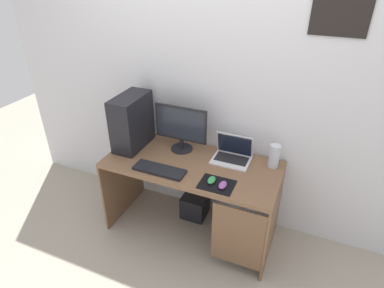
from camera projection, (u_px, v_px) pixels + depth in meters
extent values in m
plane|color=#9E9384|center=(192.00, 228.00, 3.02)|extent=(8.00, 8.00, 0.00)
cube|color=silver|center=(209.00, 82.00, 2.66)|extent=(4.00, 0.04, 2.60)
cube|color=black|center=(340.00, 15.00, 2.05)|extent=(0.36, 0.01, 0.26)
cube|color=brown|center=(192.00, 165.00, 2.67)|extent=(1.44, 0.65, 0.03)
cube|color=brown|center=(124.00, 180.00, 3.09)|extent=(0.02, 0.65, 0.69)
cube|color=brown|center=(273.00, 221.00, 2.61)|extent=(0.02, 0.65, 0.69)
cube|color=brown|center=(237.00, 238.00, 2.41)|extent=(0.40, 0.01, 0.55)
cube|color=black|center=(132.00, 122.00, 2.79)|extent=(0.21, 0.41, 0.47)
cylinder|color=black|center=(182.00, 148.00, 2.85)|extent=(0.19, 0.19, 0.01)
cylinder|color=black|center=(182.00, 143.00, 2.82)|extent=(0.04, 0.04, 0.09)
cube|color=black|center=(181.00, 124.00, 2.71)|extent=(0.46, 0.02, 0.30)
cube|color=#232833|center=(180.00, 124.00, 2.71)|extent=(0.43, 0.00, 0.27)
cube|color=silver|center=(231.00, 161.00, 2.68)|extent=(0.31, 0.22, 0.01)
cube|color=black|center=(231.00, 159.00, 2.69)|extent=(0.27, 0.14, 0.00)
cube|color=silver|center=(235.00, 144.00, 2.69)|extent=(0.31, 0.05, 0.20)
cube|color=black|center=(234.00, 145.00, 2.69)|extent=(0.29, 0.04, 0.18)
cylinder|color=#B7BCC6|center=(274.00, 156.00, 2.57)|extent=(0.08, 0.08, 0.19)
cube|color=black|center=(159.00, 170.00, 2.55)|extent=(0.42, 0.14, 0.02)
cube|color=black|center=(217.00, 184.00, 2.40)|extent=(0.26, 0.20, 0.00)
ellipsoid|color=#338C4C|center=(212.00, 180.00, 2.42)|extent=(0.06, 0.10, 0.03)
ellipsoid|color=#8C4C99|center=(223.00, 185.00, 2.37)|extent=(0.06, 0.10, 0.03)
cube|color=black|center=(195.00, 205.00, 3.13)|extent=(0.23, 0.23, 0.23)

